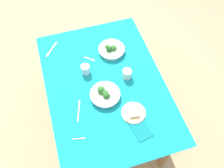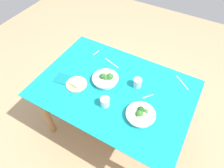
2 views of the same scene
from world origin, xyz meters
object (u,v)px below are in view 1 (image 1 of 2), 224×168
(fork_by_near_bowl, at_px, (79,139))
(broccoli_bowl_far, at_px, (112,50))
(bread_side_plate, at_px, (133,113))
(fork_by_far_bowl, at_px, (90,59))
(napkin_folded_upper, at_px, (141,129))
(table_knife_left, at_px, (79,111))
(table_knife_right, at_px, (52,49))
(broccoli_bowl_near, at_px, (105,94))
(water_glass_side, at_px, (86,69))
(water_glass_center, at_px, (127,74))

(fork_by_near_bowl, bearing_deg, broccoli_bowl_far, 70.40)
(broccoli_bowl_far, bearing_deg, bread_side_plate, -1.71)
(fork_by_far_bowl, distance_m, napkin_folded_upper, 0.83)
(napkin_folded_upper, bearing_deg, table_knife_left, -125.09)
(table_knife_right, bearing_deg, table_knife_left, -132.81)
(broccoli_bowl_near, xyz_separation_m, fork_by_near_bowl, (0.30, -0.29, -0.03))
(table_knife_right, bearing_deg, bread_side_plate, -109.90)
(fork_by_far_bowl, xyz_separation_m, fork_by_near_bowl, (0.73, -0.27, 0.00))
(bread_side_plate, xyz_separation_m, fork_by_near_bowl, (0.08, -0.47, -0.01))
(fork_by_near_bowl, xyz_separation_m, table_knife_left, (-0.24, 0.05, -0.00))
(fork_by_near_bowl, height_order, napkin_folded_upper, napkin_folded_upper)
(broccoli_bowl_far, height_order, fork_by_near_bowl, broccoli_bowl_far)
(water_glass_side, bearing_deg, water_glass_center, 65.38)
(broccoli_bowl_near, xyz_separation_m, table_knife_right, (-0.66, -0.34, -0.03))
(water_glass_center, height_order, water_glass_side, water_glass_side)
(water_glass_center, xyz_separation_m, napkin_folded_upper, (0.51, -0.06, -0.04))
(broccoli_bowl_far, distance_m, water_glass_center, 0.32)
(broccoli_bowl_near, height_order, table_knife_left, broccoli_bowl_near)
(water_glass_center, height_order, table_knife_right, water_glass_center)
(table_knife_left, xyz_separation_m, table_knife_right, (-0.73, -0.10, 0.00))
(water_glass_side, height_order, table_knife_right, water_glass_side)
(broccoli_bowl_far, bearing_deg, fork_by_far_bowl, -82.80)
(broccoli_bowl_far, xyz_separation_m, table_knife_left, (0.53, -0.44, -0.03))
(napkin_folded_upper, bearing_deg, fork_by_near_bowl, -97.84)
(broccoli_bowl_far, distance_m, fork_by_far_bowl, 0.23)
(broccoli_bowl_near, distance_m, table_knife_right, 0.74)
(water_glass_side, bearing_deg, broccoli_bowl_far, 119.31)
(bread_side_plate, bearing_deg, fork_by_far_bowl, -162.78)
(bread_side_plate, distance_m, water_glass_center, 0.37)
(table_knife_left, distance_m, table_knife_right, 0.73)
(table_knife_left, bearing_deg, napkin_folded_upper, 72.36)
(broccoli_bowl_far, bearing_deg, napkin_folded_upper, -0.94)
(water_glass_side, bearing_deg, napkin_folded_upper, 22.88)
(water_glass_center, height_order, fork_by_far_bowl, water_glass_center)
(broccoli_bowl_near, height_order, water_glass_center, broccoli_bowl_near)
(broccoli_bowl_near, bearing_deg, water_glass_center, 119.27)
(fork_by_far_bowl, relative_size, fork_by_near_bowl, 0.99)
(broccoli_bowl_near, distance_m, water_glass_side, 0.31)
(broccoli_bowl_near, height_order, fork_by_far_bowl, broccoli_bowl_near)
(bread_side_plate, xyz_separation_m, fork_by_far_bowl, (-0.65, -0.20, -0.01))
(fork_by_near_bowl, bearing_deg, table_knife_left, 91.66)
(fork_by_near_bowl, bearing_deg, broccoli_bowl_near, 59.50)
(broccoli_bowl_far, xyz_separation_m, bread_side_plate, (0.68, -0.02, -0.02))
(water_glass_center, bearing_deg, napkin_folded_upper, -6.61)
(fork_by_far_bowl, bearing_deg, table_knife_left, -74.11)
(water_glass_center, bearing_deg, fork_by_far_bowl, -137.54)
(napkin_folded_upper, bearing_deg, water_glass_center, 173.39)
(table_knife_left, bearing_deg, water_glass_center, 130.34)
(broccoli_bowl_far, height_order, water_glass_center, same)
(bread_side_plate, xyz_separation_m, napkin_folded_upper, (0.15, 0.01, -0.01))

